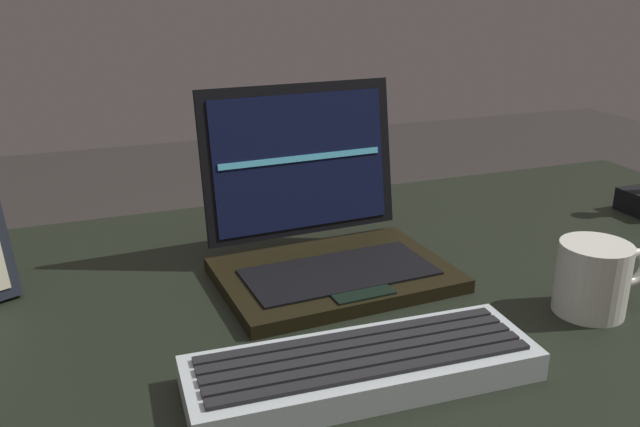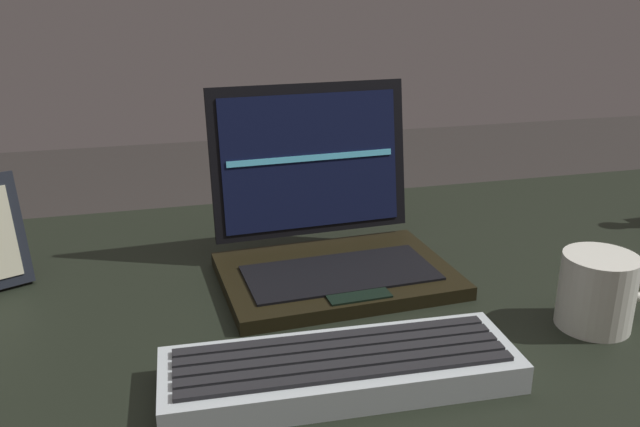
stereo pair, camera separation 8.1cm
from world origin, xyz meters
name	(u,v)px [view 1 (the left image)]	position (x,y,z in m)	size (l,w,h in m)	color
desk	(360,375)	(0.00, 0.00, 0.63)	(1.52, 0.83, 0.74)	black
laptop_front	(323,237)	(-0.02, 0.10, 0.79)	(0.30, 0.26, 0.24)	black
external_keyboard	(363,367)	(-0.07, -0.16, 0.75)	(0.35, 0.13, 0.03)	#B4BFC2
coffee_mug	(594,278)	(0.24, -0.12, 0.78)	(0.13, 0.08, 0.09)	silver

